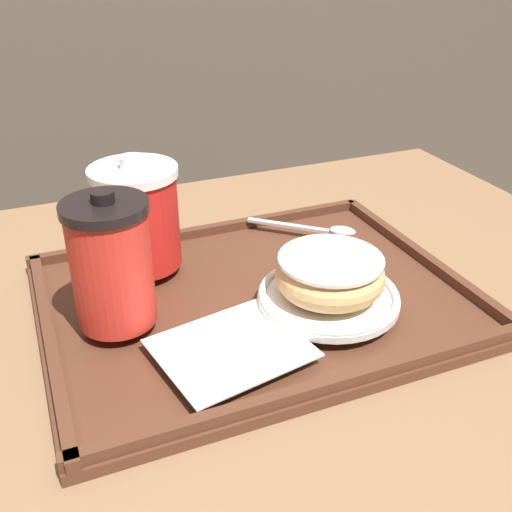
% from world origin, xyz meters
% --- Properties ---
extents(cafe_table, '(1.02, 0.79, 0.74)m').
position_xyz_m(cafe_table, '(0.00, 0.00, 0.58)').
color(cafe_table, '#846042').
rests_on(cafe_table, ground_plane).
extents(serving_tray, '(0.46, 0.35, 0.02)m').
position_xyz_m(serving_tray, '(0.00, 0.00, 0.75)').
color(serving_tray, '#512D1E').
rests_on(serving_tray, cafe_table).
extents(napkin_paper, '(0.16, 0.14, 0.00)m').
position_xyz_m(napkin_paper, '(-0.06, -0.09, 0.77)').
color(napkin_paper, white).
rests_on(napkin_paper, serving_tray).
extents(coffee_cup_front, '(0.08, 0.08, 0.14)m').
position_xyz_m(coffee_cup_front, '(-0.15, 0.00, 0.83)').
color(coffee_cup_front, red).
rests_on(coffee_cup_front, serving_tray).
extents(coffee_cup_rear, '(0.10, 0.10, 0.13)m').
position_xyz_m(coffee_cup_rear, '(-0.10, 0.11, 0.83)').
color(coffee_cup_rear, red).
rests_on(coffee_cup_rear, serving_tray).
extents(plate_with_chocolate_donut, '(0.15, 0.15, 0.01)m').
position_xyz_m(plate_with_chocolate_donut, '(0.07, -0.05, 0.77)').
color(plate_with_chocolate_donut, white).
rests_on(plate_with_chocolate_donut, serving_tray).
extents(donut_chocolate_glazed, '(0.12, 0.12, 0.04)m').
position_xyz_m(donut_chocolate_glazed, '(0.07, -0.05, 0.80)').
color(donut_chocolate_glazed, '#DBB270').
rests_on(donut_chocolate_glazed, plate_with_chocolate_donut).
extents(spoon, '(0.12, 0.11, 0.01)m').
position_xyz_m(spoon, '(0.14, 0.10, 0.77)').
color(spoon, silver).
rests_on(spoon, serving_tray).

